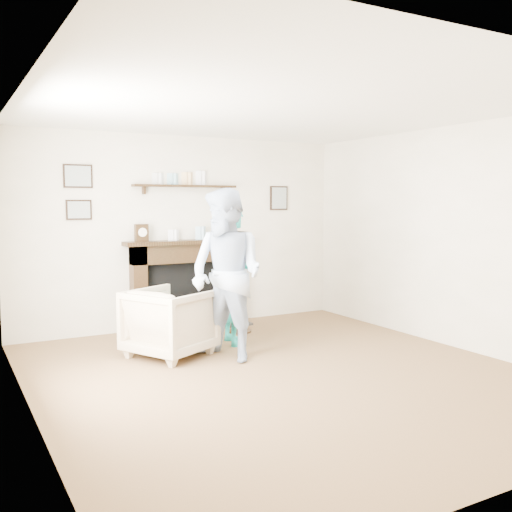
# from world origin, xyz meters

# --- Properties ---
(ground) EXTENTS (5.00, 5.00, 0.00)m
(ground) POSITION_xyz_m (0.00, 0.00, 0.00)
(ground) COLOR brown
(ground) RESTS_ON ground
(room_shell) EXTENTS (4.54, 5.02, 2.52)m
(room_shell) POSITION_xyz_m (-0.00, 0.69, 1.62)
(room_shell) COLOR beige
(room_shell) RESTS_ON ground
(armchair) EXTENTS (1.07, 1.06, 0.73)m
(armchair) POSITION_xyz_m (-0.71, 1.16, 0.00)
(armchair) COLOR tan
(armchair) RESTS_ON ground
(man) EXTENTS (0.96, 1.06, 1.79)m
(man) POSITION_xyz_m (-0.24, 0.74, 0.00)
(man) COLOR silver
(man) RESTS_ON ground
(woman) EXTENTS (0.45, 0.63, 1.61)m
(woman) POSITION_xyz_m (0.13, 1.32, 0.00)
(woman) COLOR teal
(woman) RESTS_ON ground
(pedestal_table) EXTENTS (0.37, 0.37, 1.17)m
(pedestal_table) POSITION_xyz_m (0.46, 1.80, 0.72)
(pedestal_table) COLOR black
(pedestal_table) RESTS_ON ground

